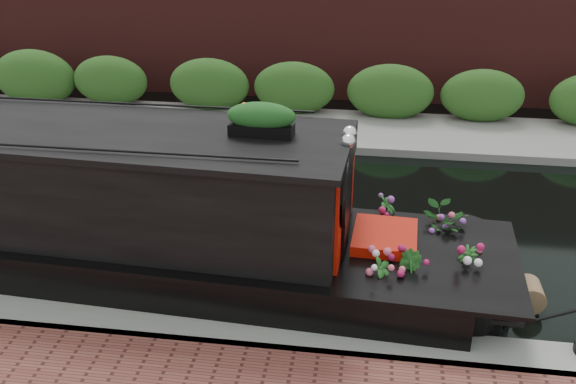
# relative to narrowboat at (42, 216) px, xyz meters

# --- Properties ---
(ground) EXTENTS (80.00, 80.00, 0.00)m
(ground) POSITION_rel_narrowboat_xyz_m (2.72, 1.95, -0.87)
(ground) COLOR black
(ground) RESTS_ON ground
(near_bank_coping) EXTENTS (40.00, 0.60, 0.50)m
(near_bank_coping) POSITION_rel_narrowboat_xyz_m (2.72, -1.35, -0.87)
(near_bank_coping) COLOR gray
(near_bank_coping) RESTS_ON ground
(far_bank_path) EXTENTS (40.00, 2.40, 0.34)m
(far_bank_path) POSITION_rel_narrowboat_xyz_m (2.72, 6.15, -0.87)
(far_bank_path) COLOR gray
(far_bank_path) RESTS_ON ground
(far_hedge) EXTENTS (40.00, 1.10, 2.80)m
(far_hedge) POSITION_rel_narrowboat_xyz_m (2.72, 7.05, -0.87)
(far_hedge) COLOR #29571D
(far_hedge) RESTS_ON ground
(far_brick_wall) EXTENTS (40.00, 1.00, 8.00)m
(far_brick_wall) POSITION_rel_narrowboat_xyz_m (2.72, 9.15, -0.87)
(far_brick_wall) COLOR #4C1C19
(far_brick_wall) RESTS_ON ground
(narrowboat) EXTENTS (12.54, 2.82, 2.92)m
(narrowboat) POSITION_rel_narrowboat_xyz_m (0.00, 0.00, 0.00)
(narrowboat) COLOR black
(narrowboat) RESTS_ON ground
(rope_fender) EXTENTS (0.38, 0.42, 0.38)m
(rope_fender) POSITION_rel_narrowboat_xyz_m (6.76, -0.00, -0.68)
(rope_fender) COLOR olive
(rope_fender) RESTS_ON ground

